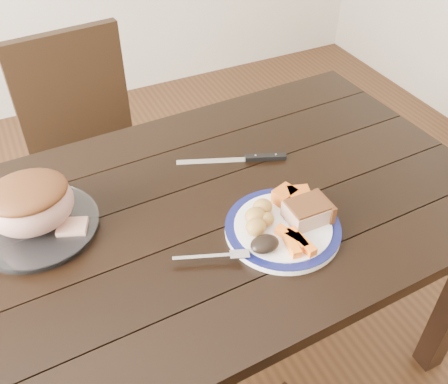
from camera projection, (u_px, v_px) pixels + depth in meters
name	position (u px, v px, depth m)	size (l,w,h in m)	color
ground	(201.00, 364.00, 1.78)	(4.00, 4.00, 0.00)	#472B16
dining_table	(194.00, 236.00, 1.35)	(1.64, 0.97, 0.75)	black
chair_far	(90.00, 145.00, 1.90)	(0.46, 0.47, 0.93)	black
dinner_plate	(283.00, 229.00, 1.23)	(0.29, 0.29, 0.02)	white
plate_rim	(283.00, 226.00, 1.22)	(0.29, 0.29, 0.02)	#0E1147
serving_platter	(38.00, 227.00, 1.23)	(0.29, 0.29, 0.02)	white
pork_slice	(307.00, 212.00, 1.22)	(0.10, 0.08, 0.05)	tan
roasted_potatoes	(259.00, 216.00, 1.22)	(0.10, 0.10, 0.05)	gold
carrot_batons	(295.00, 241.00, 1.17)	(0.06, 0.11, 0.02)	orange
pumpkin_wedges	(292.00, 196.00, 1.28)	(0.10, 0.08, 0.04)	orange
dark_mushroom	(265.00, 244.00, 1.15)	(0.07, 0.05, 0.03)	black
fork	(217.00, 256.00, 1.15)	(0.17, 0.08, 0.00)	silver
roast_joint	(31.00, 205.00, 1.19)	(0.20, 0.18, 0.13)	tan
cut_slice	(72.00, 227.00, 1.21)	(0.07, 0.06, 0.02)	tan
carving_knife	(252.00, 158.00, 1.45)	(0.31, 0.14, 0.01)	silver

